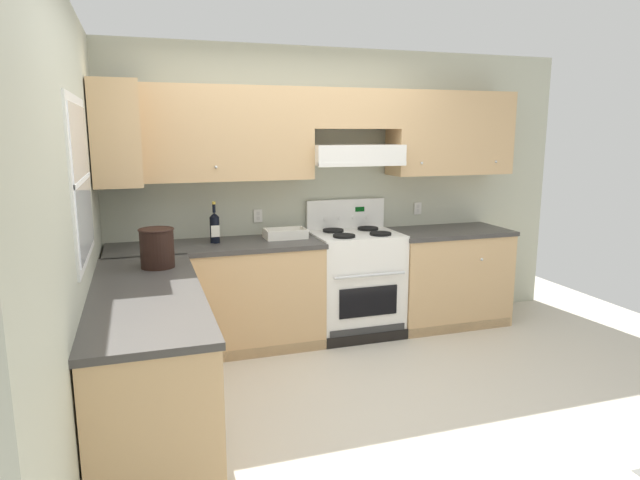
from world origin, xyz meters
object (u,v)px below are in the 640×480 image
Objects in this scene: wine_bottle at (215,227)px; bucket at (157,247)px; stove at (356,282)px; bowl at (285,235)px.

wine_bottle is 1.28× the size of bucket.
wine_bottle reaches higher than bucket.
stove is 1.37m from wine_bottle.
bowl is at bearing 34.84° from bucket.
bowl is at bearing 174.27° from stove.
stove reaches higher than bowl.
stove is at bearing 21.92° from bucket.
stove is at bearing -5.73° from bowl.
bucket is at bearing -123.28° from wine_bottle.
stove is at bearing -1.96° from wine_bottle.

